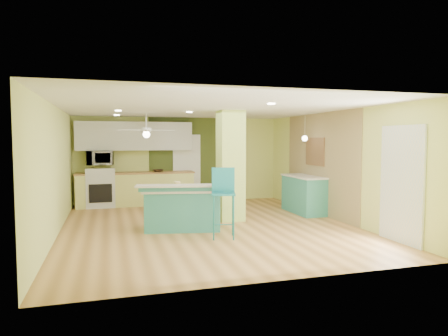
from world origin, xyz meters
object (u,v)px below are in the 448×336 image
at_px(side_counter, 304,194).
at_px(canister, 177,186).
at_px(fruit_bowl, 158,171).
at_px(bar_stool, 223,191).
at_px(peninsula, 183,208).

bearing_deg(side_counter, canister, -161.95).
distance_m(fruit_bowl, canister, 3.39).
bearing_deg(canister, bar_stool, -45.07).
relative_size(side_counter, fruit_bowl, 5.00).
relative_size(peninsula, bar_stool, 1.40).
height_order(peninsula, bar_stool, bar_stool).
relative_size(peninsula, canister, 10.93).
relative_size(bar_stool, fruit_bowl, 4.50).
height_order(peninsula, fruit_bowl, fruit_bowl).
distance_m(side_counter, canister, 3.61).
height_order(fruit_bowl, canister, fruit_bowl).
relative_size(bar_stool, canister, 7.82).
xyz_separation_m(bar_stool, canister, (-0.75, 0.76, 0.04)).
height_order(peninsula, canister, canister).
height_order(bar_stool, side_counter, bar_stool).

